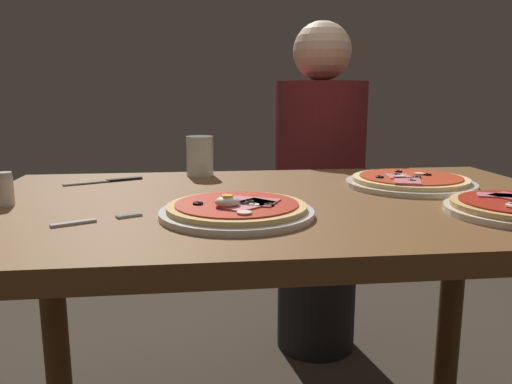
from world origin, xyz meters
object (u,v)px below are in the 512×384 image
Objects in this scene: dining_table at (282,248)px; fork at (90,221)px; pizza_across_left at (410,181)px; water_glass_near at (200,159)px; pizza_foreground at (237,210)px; diner_person at (319,200)px; knife at (109,181)px; salt_shaker at (6,189)px.

dining_table is 0.41m from fork.
water_glass_near is at bearing 156.35° from pizza_across_left.
pizza_across_left is at bearing -23.65° from water_glass_near.
water_glass_near is (-0.50, 0.22, 0.03)m from pizza_across_left.
dining_table is at bearing -162.22° from pizza_across_left.
diner_person is (0.36, 0.85, -0.17)m from pizza_foreground.
pizza_across_left is (0.44, 0.25, -0.00)m from pizza_foreground.
water_glass_near reaches higher than dining_table.
pizza_across_left is at bearing 17.78° from dining_table.
diner_person is (0.42, 0.38, -0.21)m from water_glass_near.
pizza_foreground reaches higher than dining_table.
knife is (-0.40, 0.25, 0.11)m from dining_table.
diner_person is at bearing 66.88° from pizza_foreground.
salt_shaker reaches higher than knife.
dining_table is 1.09× the size of diner_person.
pizza_across_left is 0.74m from knife.
pizza_across_left is 2.86× the size of water_glass_near.
water_glass_near is at bearing 16.54° from knife.
knife is at bearing 94.74° from fork.
fork is 0.13× the size of diner_person.
diner_person is (0.65, 0.45, -0.16)m from knife.
dining_table is at bearing 0.01° from salt_shaker.
diner_person is (0.81, 0.71, -0.19)m from salt_shaker.
pizza_foreground is at bearing -126.92° from dining_table.
fork is at bearing -39.09° from salt_shaker.
salt_shaker is at bearing 41.05° from diner_person.
dining_table is 12.08× the size of water_glass_near.
pizza_foreground reaches higher than pizza_across_left.
pizza_foreground reaches higher than fork.
diner_person is at bearing 34.64° from knife.
salt_shaker reaches higher than pizza_across_left.
salt_shaker is at bearing -140.12° from water_glass_near.
pizza_across_left is at bearing 96.89° from diner_person.
salt_shaker is at bearing -173.23° from pizza_across_left.
diner_person reaches higher than knife.
fork is at bearing -159.38° from pizza_across_left.
fork is 0.41m from knife.
knife is (-0.73, 0.15, -0.01)m from pizza_across_left.
pizza_across_left is at bearing 20.62° from fork.
dining_table is 6.93× the size of knife.
water_glass_near is at bearing 42.08° from diner_person.
diner_person is at bearing 96.89° from pizza_across_left.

